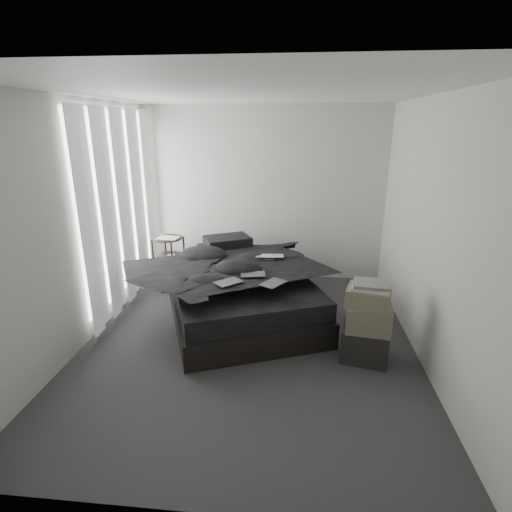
# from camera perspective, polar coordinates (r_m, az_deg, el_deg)

# --- Properties ---
(floor) EXTENTS (3.60, 4.20, 0.01)m
(floor) POSITION_cam_1_polar(r_m,az_deg,el_deg) (4.58, -1.03, -12.12)
(floor) COLOR #343437
(floor) RESTS_ON ground
(ceiling) EXTENTS (3.60, 4.20, 0.01)m
(ceiling) POSITION_cam_1_polar(r_m,az_deg,el_deg) (3.96, -1.25, 22.34)
(ceiling) COLOR white
(ceiling) RESTS_ON ground
(wall_back) EXTENTS (3.60, 0.01, 2.60)m
(wall_back) POSITION_cam_1_polar(r_m,az_deg,el_deg) (6.13, 1.23, 8.71)
(wall_back) COLOR silver
(wall_back) RESTS_ON ground
(wall_front) EXTENTS (3.60, 0.01, 2.60)m
(wall_front) POSITION_cam_1_polar(r_m,az_deg,el_deg) (2.14, -7.92, -10.31)
(wall_front) COLOR silver
(wall_front) RESTS_ON ground
(wall_left) EXTENTS (0.01, 4.20, 2.60)m
(wall_left) POSITION_cam_1_polar(r_m,az_deg,el_deg) (4.65, -23.79, 4.06)
(wall_left) COLOR silver
(wall_left) RESTS_ON ground
(wall_right) EXTENTS (0.01, 4.20, 2.60)m
(wall_right) POSITION_cam_1_polar(r_m,az_deg,el_deg) (4.27, 23.68, 2.90)
(wall_right) COLOR silver
(wall_right) RESTS_ON ground
(window_left) EXTENTS (0.02, 2.00, 2.30)m
(window_left) POSITION_cam_1_polar(r_m,az_deg,el_deg) (5.41, -19.13, 6.97)
(window_left) COLOR white
(window_left) RESTS_ON wall_left
(curtain_left) EXTENTS (0.06, 2.12, 2.48)m
(curtain_left) POSITION_cam_1_polar(r_m,az_deg,el_deg) (5.41, -18.57, 6.25)
(curtain_left) COLOR white
(curtain_left) RESTS_ON wall_left
(bed) EXTENTS (2.34, 2.64, 0.30)m
(bed) POSITION_cam_1_polar(r_m,az_deg,el_deg) (5.10, -2.28, -6.92)
(bed) COLOR black
(bed) RESTS_ON floor
(mattress) EXTENTS (2.26, 2.56, 0.23)m
(mattress) POSITION_cam_1_polar(r_m,az_deg,el_deg) (4.99, -2.32, -4.17)
(mattress) COLOR black
(mattress) RESTS_ON bed
(duvet) EXTENTS (2.18, 2.33, 0.25)m
(duvet) POSITION_cam_1_polar(r_m,az_deg,el_deg) (4.86, -2.21, -1.74)
(duvet) COLOR black
(duvet) RESTS_ON mattress
(pillow_lower) EXTENTS (0.77, 0.65, 0.15)m
(pillow_lower) POSITION_cam_1_polar(r_m,az_deg,el_deg) (5.70, -4.85, 0.70)
(pillow_lower) COLOR black
(pillow_lower) RESTS_ON mattress
(pillow_upper) EXTENTS (0.74, 0.66, 0.14)m
(pillow_upper) POSITION_cam_1_polar(r_m,az_deg,el_deg) (5.65, -4.11, 2.09)
(pillow_upper) COLOR black
(pillow_upper) RESTS_ON pillow_lower
(laptop) EXTENTS (0.36, 0.25, 0.03)m
(laptop) POSITION_cam_1_polar(r_m,az_deg,el_deg) (5.01, 1.97, 0.60)
(laptop) COLOR silver
(laptop) RESTS_ON duvet
(comic_a) EXTENTS (0.32, 0.32, 0.01)m
(comic_a) POSITION_cam_1_polar(r_m,az_deg,el_deg) (4.27, -4.02, -2.76)
(comic_a) COLOR black
(comic_a) RESTS_ON duvet
(comic_b) EXTENTS (0.30, 0.22, 0.01)m
(comic_b) POSITION_cam_1_polar(r_m,az_deg,el_deg) (4.48, -0.46, -1.59)
(comic_b) COLOR black
(comic_b) RESTS_ON duvet
(comic_c) EXTENTS (0.30, 0.33, 0.01)m
(comic_c) POSITION_cam_1_polar(r_m,az_deg,el_deg) (4.23, 2.48, -2.75)
(comic_c) COLOR black
(comic_c) RESTS_ON duvet
(side_stand) EXTENTS (0.52, 0.52, 0.77)m
(side_stand) POSITION_cam_1_polar(r_m,az_deg,el_deg) (5.95, -12.26, -1.09)
(side_stand) COLOR black
(side_stand) RESTS_ON floor
(papers) EXTENTS (0.32, 0.25, 0.02)m
(papers) POSITION_cam_1_polar(r_m,az_deg,el_deg) (5.82, -12.49, 2.52)
(papers) COLOR white
(papers) RESTS_ON side_stand
(floor_books) EXTENTS (0.15, 0.19, 0.13)m
(floor_books) POSITION_cam_1_polar(r_m,az_deg,el_deg) (5.98, -12.54, -4.32)
(floor_books) COLOR black
(floor_books) RESTS_ON floor
(box_lower) EXTENTS (0.54, 0.46, 0.34)m
(box_lower) POSITION_cam_1_polar(r_m,az_deg,el_deg) (4.35, 15.30, -12.02)
(box_lower) COLOR black
(box_lower) RESTS_ON floor
(box_mid) EXTENTS (0.48, 0.41, 0.26)m
(box_mid) POSITION_cam_1_polar(r_m,az_deg,el_deg) (4.20, 15.77, -8.50)
(box_mid) COLOR #696553
(box_mid) RESTS_ON box_lower
(box_upper) EXTENTS (0.49, 0.43, 0.18)m
(box_upper) POSITION_cam_1_polar(r_m,az_deg,el_deg) (4.11, 15.77, -5.63)
(box_upper) COLOR #696553
(box_upper) RESTS_ON box_mid
(art_book_white) EXTENTS (0.41, 0.35, 0.04)m
(art_book_white) POSITION_cam_1_polar(r_m,az_deg,el_deg) (4.07, 16.04, -4.24)
(art_book_white) COLOR silver
(art_book_white) RESTS_ON box_upper
(art_book_snake) EXTENTS (0.37, 0.31, 0.03)m
(art_book_snake) POSITION_cam_1_polar(r_m,az_deg,el_deg) (4.05, 16.22, -3.86)
(art_book_snake) COLOR silver
(art_book_snake) RESTS_ON art_book_white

